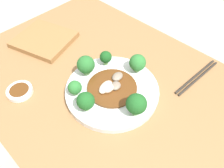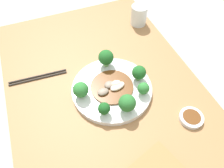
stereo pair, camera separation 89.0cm
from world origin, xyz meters
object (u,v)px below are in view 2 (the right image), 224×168
Objects in this scene: broccoli_northeast at (143,88)px; plate at (112,89)px; broccoli_south at (81,90)px; broccoli_west at (106,58)px; broccoli_north at (139,73)px; broccoli_east at (127,103)px; stirfry_center at (112,87)px; chopsticks at (38,77)px; broccoli_southeast at (104,109)px; drinking_glass at (139,15)px; sauce_dish at (191,118)px.

plate is at bearing -125.06° from broccoli_northeast.
broccoli_south is 0.17m from broccoli_west.
plate is 4.64× the size of broccoli_north.
broccoli_east reaches higher than stirfry_center.
chopsticks is at bearing -124.04° from stirfry_center.
broccoli_north is at bearing 117.31° from broccoli_southeast.
broccoli_south is 0.69× the size of drinking_glass.
broccoli_southeast is at bearing -35.52° from stirfry_center.
stirfry_center is (0.11, -0.02, -0.04)m from broccoli_west.
broccoli_northeast is 0.69× the size of broccoli_west.
broccoli_west is at bearing 177.87° from broccoli_east.
plate is 4.25× the size of broccoli_east.
broccoli_southeast is 0.71× the size of broccoli_west.
stirfry_center is 0.29m from chopsticks.
drinking_glass reaches higher than chopsticks.
broccoli_east reaches higher than chopsticks.
chopsticks is (-0.16, -0.24, -0.01)m from plate.
stirfry_center is at bearing -90.94° from broccoli_north.
drinking_glass is at bearing 107.82° from chopsticks.
chopsticks is 2.75× the size of sauce_dish.
broccoli_east is at bearing -2.13° from broccoli_west.
broccoli_west is 0.14m from broccoli_north.
sauce_dish is at bearing 66.32° from broccoli_southeast.
broccoli_north is 0.23m from sauce_dish.
broccoli_northeast is at bearing 22.48° from broccoli_west.
broccoli_north is at bearing -25.92° from drinking_glass.
broccoli_north is (0.11, 0.09, -0.01)m from broccoli_west.
broccoli_southeast is at bearing -100.23° from broccoli_east.
drinking_glass reaches higher than broccoli_east.
broccoli_east is 0.17m from broccoli_south.
broccoli_north reaches higher than broccoli_southeast.
broccoli_southeast reaches higher than plate.
broccoli_northeast is 0.41m from chopsticks.
drinking_glass is (-0.39, 0.17, -0.00)m from broccoli_northeast.
broccoli_southeast is 0.56× the size of drinking_glass.
broccoli_northeast is 0.80× the size of broccoli_north.
broccoli_west reaches higher than broccoli_south.
broccoli_east is at bearing -30.55° from drinking_glass.
broccoli_north is at bearing 167.20° from broccoli_northeast.
drinking_glass is at bearing 131.25° from broccoli_west.
broccoli_east is 0.21m from broccoli_west.
drinking_glass is at bearing 130.27° from broccoli_south.
broccoli_east is 0.44× the size of stirfry_center.
broccoli_southeast reaches higher than sauce_dish.
broccoli_north reaches higher than broccoli_northeast.
broccoli_south is at bearing 39.76° from chopsticks.
broccoli_south reaches higher than broccoli_northeast.
stirfry_center is (0.01, 0.11, -0.03)m from broccoli_south.
drinking_glass is (-0.42, 0.33, -0.00)m from broccoli_southeast.
broccoli_east reaches higher than sauce_dish.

